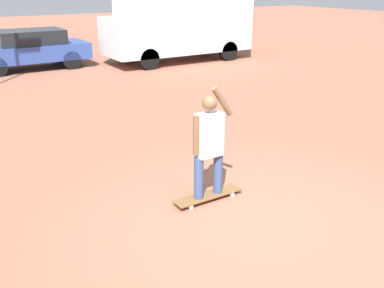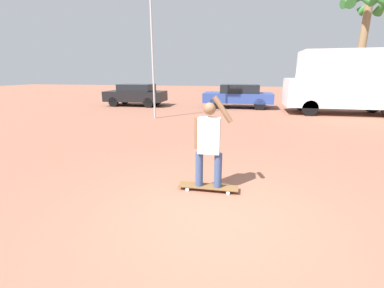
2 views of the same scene
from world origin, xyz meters
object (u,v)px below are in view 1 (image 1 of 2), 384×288
object	(u,v)px
skateboard	(208,196)
person_skateboarder	(209,141)
parked_car_blue	(30,48)
camper_van	(181,17)

from	to	relation	value
skateboard	person_skateboarder	size ratio (longest dim) A/B	0.66
person_skateboarder	parked_car_blue	world-z (taller)	person_skateboarder
camper_van	parked_car_blue	size ratio (longest dim) A/B	1.42
person_skateboarder	camper_van	size ratio (longest dim) A/B	0.28
parked_car_blue	camper_van	bearing A→B (deg)	-14.57
skateboard	camper_van	xyz separation A→B (m)	(5.88, 10.63, 1.67)
person_skateboarder	camper_van	xyz separation A→B (m)	(5.88, 10.63, 0.78)
skateboard	camper_van	world-z (taller)	camper_van
person_skateboarder	camper_van	world-z (taller)	camper_van
camper_van	skateboard	bearing A→B (deg)	-118.94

